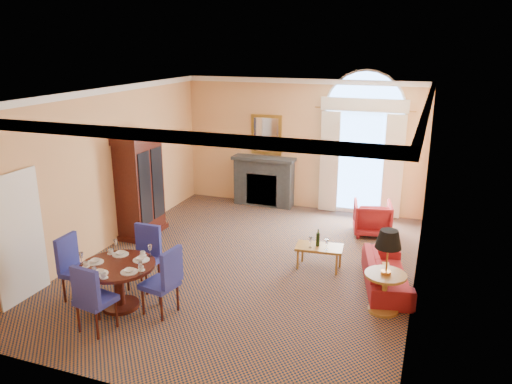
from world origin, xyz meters
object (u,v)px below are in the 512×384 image
(armoire, at_px, (140,187))
(dining_table, at_px, (118,275))
(sofa, at_px, (387,273))
(coffee_table, at_px, (319,248))
(side_table, at_px, (387,261))
(armchair, at_px, (372,218))

(armoire, distance_m, dining_table, 3.21)
(dining_table, distance_m, sofa, 4.44)
(dining_table, distance_m, coffee_table, 3.61)
(dining_table, height_order, sofa, dining_table)
(sofa, height_order, side_table, side_table)
(coffee_table, bearing_deg, armoire, 168.87)
(coffee_table, bearing_deg, sofa, -20.20)
(armoire, height_order, coffee_table, armoire)
(armchair, xyz_separation_m, side_table, (0.62, -3.26, 0.49))
(armchair, bearing_deg, coffee_table, 59.97)
(armchair, distance_m, coffee_table, 2.20)
(sofa, relative_size, side_table, 1.34)
(sofa, relative_size, armchair, 2.20)
(armchair, height_order, side_table, side_table)
(armoire, bearing_deg, coffee_table, -5.29)
(sofa, height_order, armchair, armchair)
(armoire, distance_m, coffee_table, 4.09)
(sofa, xyz_separation_m, coffee_table, (-1.25, 0.32, 0.15))
(armoire, height_order, dining_table, armoire)
(sofa, xyz_separation_m, armchair, (-0.57, 2.41, 0.11))
(armoire, distance_m, sofa, 5.38)
(armoire, xyz_separation_m, side_table, (5.32, -1.54, -0.22))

